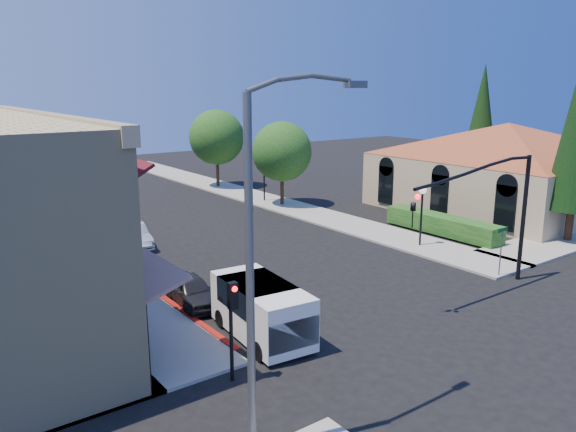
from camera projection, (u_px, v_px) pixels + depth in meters
ground at (434, 332)px, 21.26m from camera, size 120.00×120.00×0.00m
sidewalk_left at (25, 225)px, 37.31m from camera, size 3.50×50.00×0.12m
sidewalk_right at (247, 195)px, 47.45m from camera, size 3.50×50.00×0.12m
curb_red_strip at (175, 308)px, 23.53m from camera, size 0.25×10.00×0.06m
mission_building at (506, 158)px, 42.15m from camera, size 30.12×30.12×6.40m
hedge at (441, 235)px, 35.09m from camera, size 1.40×8.00×1.10m
conifer_far at (482, 117)px, 50.12m from camera, size 3.20×3.20×11.00m
street_tree_a at (282, 152)px, 42.62m from camera, size 4.56×4.56×6.48m
street_tree_b at (217, 137)px, 50.37m from camera, size 4.94×4.94×7.02m
signal_mast_arm at (499, 202)px, 24.90m from camera, size 8.01×0.39×6.00m
secondary_signal at (232, 313)px, 17.20m from camera, size 0.28×0.42×3.32m
cobra_streetlight at (262, 254)px, 13.20m from camera, size 3.60×0.25×9.31m
street_name_sign at (501, 244)px, 26.94m from camera, size 0.80×0.06×2.50m
lamppost_left_near at (134, 252)px, 21.98m from camera, size 0.44×0.44×3.57m
lamppost_left_far at (44, 197)px, 32.93m from camera, size 0.44×0.44×3.57m
lamppost_right_near at (422, 201)px, 31.83m from camera, size 0.44×0.44×3.57m
lamppost_right_far at (264, 168)px, 44.35m from camera, size 0.44×0.44×3.57m
white_van at (262, 307)px, 20.53m from camera, size 2.48×4.85×2.07m
parked_car_a at (192, 291)px, 23.79m from camera, size 1.86×3.83×1.26m
parked_car_b at (133, 235)px, 32.37m from camera, size 1.94×4.27×1.36m
parked_car_c at (97, 232)px, 33.18m from camera, size 2.33×4.56×1.27m
parked_car_d at (45, 201)px, 42.59m from camera, size 1.83×3.88×1.07m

